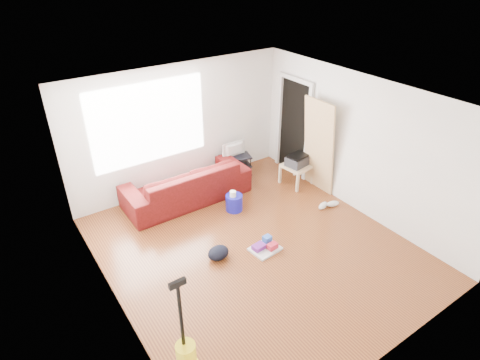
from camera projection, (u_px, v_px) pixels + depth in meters
room at (254, 177)px, 6.09m from camera, size 4.51×5.01×2.51m
sofa at (188, 199)px, 7.87m from camera, size 2.43×0.95×0.71m
tv_stand at (235, 165)px, 8.59m from camera, size 0.72×0.54×0.45m
tv at (235, 150)px, 8.40m from camera, size 0.55×0.07×0.32m
side_table at (297, 168)px, 8.22m from camera, size 0.59×0.59×0.43m
printer at (298, 160)px, 8.13m from camera, size 0.49×0.41×0.23m
bucket at (234, 210)px, 7.55m from camera, size 0.41×0.41×0.32m
toilet_paper at (233, 201)px, 7.41m from camera, size 0.12×0.12×0.11m
cleaning_tray at (265, 247)px, 6.53m from camera, size 0.50×0.42×0.17m
backpack at (219, 258)px, 6.38m from camera, size 0.40×0.35×0.20m
sneakers at (328, 205)px, 7.59m from camera, size 0.48×0.25×0.11m
door_panel at (314, 188)px, 8.22m from camera, size 0.24×0.76×1.89m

